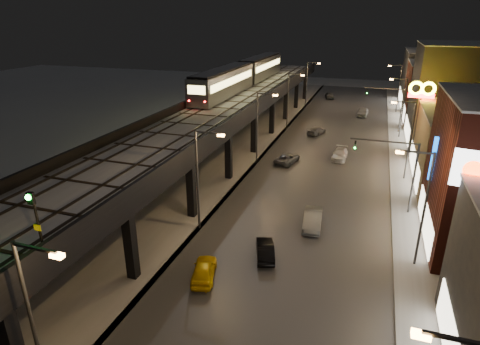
% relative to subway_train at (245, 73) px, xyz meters
% --- Properties ---
extents(ground, '(220.00, 220.00, 0.00)m').
position_rel_subway_train_xyz_m(ground, '(8.50, -50.06, -8.54)').
color(ground, silver).
extents(road_surface, '(17.00, 120.00, 0.06)m').
position_rel_subway_train_xyz_m(road_surface, '(16.00, -15.06, -8.51)').
color(road_surface, '#46474D').
rests_on(road_surface, ground).
extents(sidewalk_right, '(4.00, 120.00, 0.14)m').
position_rel_subway_train_xyz_m(sidewalk_right, '(26.00, -15.06, -8.47)').
color(sidewalk_right, '#9FA1A8').
rests_on(sidewalk_right, ground).
extents(under_viaduct_pavement, '(11.00, 120.00, 0.06)m').
position_rel_subway_train_xyz_m(under_viaduct_pavement, '(2.50, -15.06, -8.51)').
color(under_viaduct_pavement, '#9FA1A8').
rests_on(under_viaduct_pavement, ground).
extents(elevated_viaduct, '(9.00, 100.00, 6.30)m').
position_rel_subway_train_xyz_m(elevated_viaduct, '(2.50, -18.21, -2.92)').
color(elevated_viaduct, black).
rests_on(elevated_viaduct, ground).
extents(viaduct_trackbed, '(8.40, 100.00, 0.32)m').
position_rel_subway_train_xyz_m(viaduct_trackbed, '(2.49, -18.09, -2.15)').
color(viaduct_trackbed, '#B2B7C1').
rests_on(viaduct_trackbed, elevated_viaduct).
extents(viaduct_parapet_streetside, '(0.30, 100.00, 1.10)m').
position_rel_subway_train_xyz_m(viaduct_parapet_streetside, '(6.85, -18.06, -1.69)').
color(viaduct_parapet_streetside, black).
rests_on(viaduct_parapet_streetside, elevated_viaduct).
extents(viaduct_parapet_far, '(0.30, 100.00, 1.10)m').
position_rel_subway_train_xyz_m(viaduct_parapet_far, '(-1.85, -18.06, -1.69)').
color(viaduct_parapet_far, black).
rests_on(viaduct_parapet_far, elevated_viaduct).
extents(building_c, '(12.20, 15.20, 8.16)m').
position_rel_subway_train_xyz_m(building_c, '(32.49, -18.06, -4.46)').
color(building_c, '#7D6B4E').
rests_on(building_c, ground).
extents(building_d, '(12.20, 13.20, 14.16)m').
position_rel_subway_train_xyz_m(building_d, '(32.49, -2.06, -1.46)').
color(building_d, '#23242A').
rests_on(building_d, ground).
extents(building_e, '(12.20, 12.20, 10.16)m').
position_rel_subway_train_xyz_m(building_e, '(32.49, 11.94, -3.46)').
color(building_e, '#51201A').
rests_on(building_e, ground).
extents(building_f, '(12.20, 16.20, 11.16)m').
position_rel_subway_train_xyz_m(building_f, '(32.49, 25.94, -2.96)').
color(building_f, '#36363A').
rests_on(building_f, ground).
extents(streetlight_left_0, '(2.57, 0.28, 9.00)m').
position_rel_subway_train_xyz_m(streetlight_left_0, '(8.07, -55.06, -3.30)').
color(streetlight_left_0, '#38383A').
rests_on(streetlight_left_0, ground).
extents(streetlight_left_1, '(2.57, 0.28, 9.00)m').
position_rel_subway_train_xyz_m(streetlight_left_1, '(8.07, -37.06, -3.30)').
color(streetlight_left_1, '#38383A').
rests_on(streetlight_left_1, ground).
extents(streetlight_right_1, '(2.56, 0.28, 9.00)m').
position_rel_subway_train_xyz_m(streetlight_right_1, '(25.23, -37.06, -3.30)').
color(streetlight_right_1, '#38383A').
rests_on(streetlight_right_1, ground).
extents(streetlight_left_2, '(2.57, 0.28, 9.00)m').
position_rel_subway_train_xyz_m(streetlight_left_2, '(8.07, -19.06, -3.30)').
color(streetlight_left_2, '#38383A').
rests_on(streetlight_left_2, ground).
extents(streetlight_right_2, '(2.56, 0.28, 9.00)m').
position_rel_subway_train_xyz_m(streetlight_right_2, '(25.23, -19.06, -3.30)').
color(streetlight_right_2, '#38383A').
rests_on(streetlight_right_2, ground).
extents(streetlight_left_3, '(2.57, 0.28, 9.00)m').
position_rel_subway_train_xyz_m(streetlight_left_3, '(8.07, -1.06, -3.30)').
color(streetlight_left_3, '#38383A').
rests_on(streetlight_left_3, ground).
extents(streetlight_right_3, '(2.56, 0.28, 9.00)m').
position_rel_subway_train_xyz_m(streetlight_right_3, '(25.23, -1.06, -3.30)').
color(streetlight_right_3, '#38383A').
rests_on(streetlight_right_3, ground).
extents(streetlight_left_4, '(2.57, 0.28, 9.00)m').
position_rel_subway_train_xyz_m(streetlight_left_4, '(8.07, 16.94, -3.30)').
color(streetlight_left_4, '#38383A').
rests_on(streetlight_left_4, ground).
extents(streetlight_right_4, '(2.56, 0.28, 9.00)m').
position_rel_subway_train_xyz_m(streetlight_right_4, '(25.23, 16.94, -3.30)').
color(streetlight_right_4, '#38383A').
rests_on(streetlight_right_4, ground).
extents(traffic_light_rig_a, '(6.10, 0.34, 7.00)m').
position_rel_subway_train_xyz_m(traffic_light_rig_a, '(24.34, -28.06, -4.04)').
color(traffic_light_rig_a, '#38383A').
rests_on(traffic_light_rig_a, ground).
extents(traffic_light_rig_b, '(6.10, 0.34, 7.00)m').
position_rel_subway_train_xyz_m(traffic_light_rig_b, '(24.34, 1.94, -4.04)').
color(traffic_light_rig_b, '#38383A').
rests_on(traffic_light_rig_b, ground).
extents(subway_train, '(3.22, 39.39, 3.86)m').
position_rel_subway_train_xyz_m(subway_train, '(0.00, 0.00, 0.00)').
color(subway_train, gray).
rests_on(subway_train, viaduct_trackbed).
extents(rail_signal, '(0.38, 0.45, 3.29)m').
position_rel_subway_train_xyz_m(rail_signal, '(6.40, -52.49, 0.42)').
color(rail_signal, black).
rests_on(rail_signal, viaduct_trackbed).
extents(car_taxi, '(2.50, 4.12, 1.31)m').
position_rel_subway_train_xyz_m(car_taxi, '(11.08, -43.60, -7.88)').
color(car_taxi, '#E3B504').
rests_on(car_taxi, ground).
extents(car_near_white, '(2.42, 3.99, 1.24)m').
position_rel_subway_train_xyz_m(car_near_white, '(14.52, -39.62, -7.92)').
color(car_near_white, black).
rests_on(car_near_white, ground).
extents(car_mid_silver, '(2.98, 4.73, 1.22)m').
position_rel_subway_train_xyz_m(car_mid_silver, '(11.55, -17.93, -7.93)').
color(car_mid_silver, '#57585D').
rests_on(car_mid_silver, ground).
extents(car_mid_dark, '(2.85, 4.52, 1.22)m').
position_rel_subway_train_xyz_m(car_mid_dark, '(13.12, -3.50, -7.93)').
color(car_mid_dark, slate).
rests_on(car_mid_dark, ground).
extents(car_far_white, '(2.65, 4.66, 1.49)m').
position_rel_subway_train_xyz_m(car_far_white, '(11.52, 27.26, -7.79)').
color(car_far_white, '#4B4F54').
rests_on(car_far_white, ground).
extents(car_onc_silver, '(1.92, 4.53, 1.45)m').
position_rel_subway_train_xyz_m(car_onc_silver, '(17.25, -33.65, -7.81)').
color(car_onc_silver, slate).
rests_on(car_onc_silver, ground).
extents(car_onc_white, '(1.91, 4.46, 1.28)m').
position_rel_subway_train_xyz_m(car_onc_white, '(17.77, -14.30, -7.90)').
color(car_onc_white, silver).
rests_on(car_onc_white, ground).
extents(car_onc_red, '(2.08, 4.62, 1.54)m').
position_rel_subway_train_xyz_m(car_onc_red, '(19.47, 11.75, -7.77)').
color(car_onc_red, '#9EA2A9').
rests_on(car_onc_red, ground).
extents(sign_mcdonalds, '(3.05, 0.33, 10.34)m').
position_rel_subway_train_xyz_m(sign_mcdonalds, '(26.50, -13.06, -0.08)').
color(sign_mcdonalds, '#38383A').
rests_on(sign_mcdonalds, ground).
extents(sign_citgo, '(2.21, 0.39, 10.52)m').
position_rel_subway_train_xyz_m(sign_citgo, '(27.00, -41.13, -0.52)').
color(sign_citgo, '#38383A').
rests_on(sign_citgo, ground).
extents(sign_carwash, '(1.64, 0.35, 8.48)m').
position_rel_subway_train_xyz_m(sign_carwash, '(27.00, -31.13, -2.55)').
color(sign_carwash, '#38383A').
rests_on(sign_carwash, ground).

